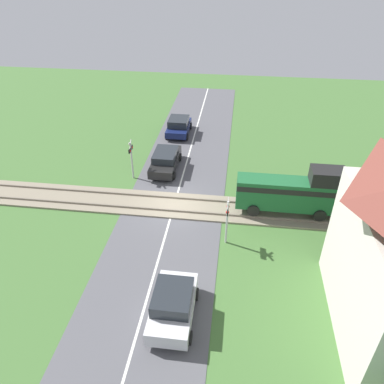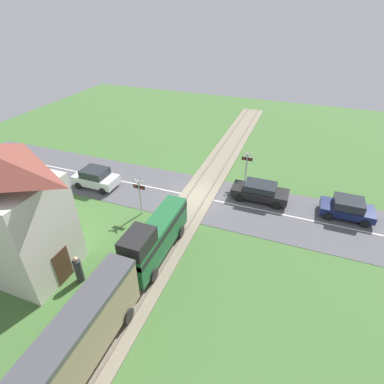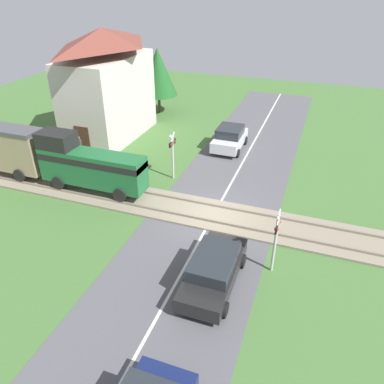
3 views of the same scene
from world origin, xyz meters
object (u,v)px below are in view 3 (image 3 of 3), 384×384
object	(u,v)px
train	(36,154)
pedestrian_by_station	(79,149)
station_building	(107,87)
crossing_signal_west_approach	(276,234)
crossing_signal_east_approach	(173,150)
car_near_crossing	(214,269)
car_far_side	(230,138)

from	to	relation	value
train	pedestrian_by_station	distance (m)	3.52
train	station_building	xyz separation A→B (m)	(7.93, -0.25, 1.93)
train	crossing_signal_west_approach	xyz separation A→B (m)	(-3.13, -14.37, 0.05)
station_building	pedestrian_by_station	xyz separation A→B (m)	(-4.61, -0.22, -2.98)
crossing_signal_east_approach	pedestrian_by_station	world-z (taller)	crossing_signal_east_approach
car_near_crossing	pedestrian_by_station	distance (m)	14.30
car_near_crossing	crossing_signal_east_approach	bearing A→B (deg)	32.31
train	car_far_side	size ratio (longest dim) A/B	3.61
train	station_building	world-z (taller)	station_building
car_near_crossing	crossing_signal_west_approach	world-z (taller)	crossing_signal_west_approach
train	pedestrian_by_station	world-z (taller)	train
crossing_signal_east_approach	pedestrian_by_station	bearing A→B (deg)	88.34
crossing_signal_east_approach	station_building	bearing A→B (deg)	55.68
car_near_crossing	crossing_signal_west_approach	size ratio (longest dim) A/B	1.48
train	pedestrian_by_station	size ratio (longest dim) A/B	7.52
train	car_near_crossing	size ratio (longest dim) A/B	3.05
train	crossing_signal_east_approach	size ratio (longest dim) A/B	4.52
car_near_crossing	pedestrian_by_station	world-z (taller)	pedestrian_by_station
station_building	crossing_signal_west_approach	bearing A→B (deg)	-128.07
train	crossing_signal_east_approach	xyz separation A→B (m)	(3.13, -7.29, 0.05)
car_near_crossing	station_building	world-z (taller)	station_building
crossing_signal_west_approach	crossing_signal_east_approach	size ratio (longest dim) A/B	1.00
train	car_far_side	distance (m)	12.78
car_far_side	pedestrian_by_station	xyz separation A→B (m)	(-5.28, 8.93, -0.03)
car_near_crossing	crossing_signal_east_approach	xyz separation A→B (m)	(7.87, 4.98, 1.14)
train	car_far_side	world-z (taller)	train
crossing_signal_west_approach	car_far_side	bearing A→B (deg)	23.00
train	station_building	bearing A→B (deg)	-1.81
car_near_crossing	crossing_signal_west_approach	bearing A→B (deg)	-52.38
station_building	pedestrian_by_station	world-z (taller)	station_building
train	car_near_crossing	distance (m)	13.20
crossing_signal_west_approach	pedestrian_by_station	bearing A→B (deg)	65.10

